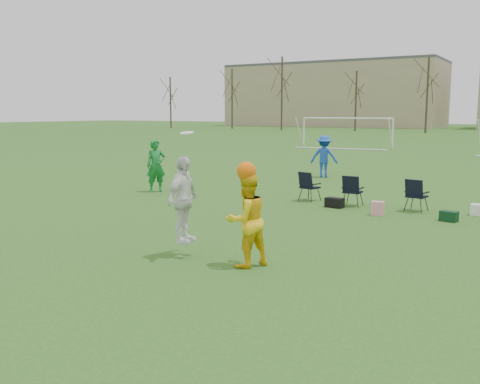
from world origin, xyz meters
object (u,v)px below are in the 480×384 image
Objects in this scene: goal_left at (347,124)px; fielder_green_near at (156,166)px; fielder_blue at (324,156)px; center_contest at (219,210)px.

fielder_green_near is at bearing -90.21° from goal_left.
goal_left is at bearing 42.25° from fielder_green_near.
fielder_blue is at bearing 11.20° from fielder_green_near.
fielder_green_near is 0.76× the size of center_contest.
fielder_green_near reaches higher than fielder_blue.
center_contest is (3.45, -13.93, 0.10)m from fielder_blue.
fielder_blue is (3.61, 7.31, -0.02)m from fielder_green_near.
fielder_green_near is 9.68m from center_contest.
center_contest reaches higher than fielder_green_near.
fielder_green_near is 1.03× the size of fielder_blue.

